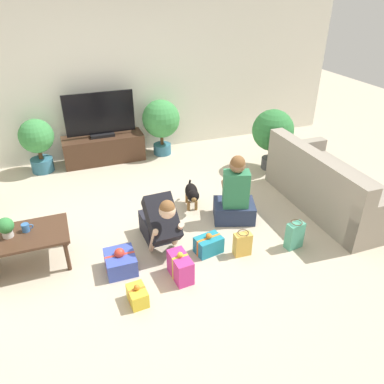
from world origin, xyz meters
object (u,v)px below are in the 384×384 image
at_px(dog, 192,193).
at_px(mug, 26,228).
at_px(person_sitting, 235,197).
at_px(gift_bag_b, 242,244).
at_px(tv, 100,117).
at_px(potted_plant_back_right, 161,121).
at_px(potted_plant_back_left, 37,141).
at_px(gift_box_a, 209,245).
at_px(coffee_table, 25,238).
at_px(gift_box_c, 120,262).
at_px(person_kneeling, 160,222).
at_px(tv_console, 104,149).
at_px(sofa_right, 330,188).
at_px(potted_plant_corner_right, 273,132).
at_px(gift_box_b, 138,295).
at_px(gift_bag_a, 295,235).
at_px(tabletop_plant, 6,227).
at_px(gift_box_d, 180,267).

relative_size(dog, mug, 4.48).
bearing_deg(person_sitting, gift_bag_b, 91.00).
relative_size(tv, potted_plant_back_right, 1.16).
xyz_separation_m(potted_plant_back_left, gift_box_a, (1.75, -2.89, -0.43)).
relative_size(coffee_table, gift_box_c, 2.52).
bearing_deg(person_kneeling, mug, 168.60).
height_order(tv_console, gift_box_a, tv_console).
bearing_deg(sofa_right, tv_console, 46.08).
distance_m(potted_plant_corner_right, gift_box_c, 3.30).
height_order(tv_console, gift_box_b, tv_console).
bearing_deg(dog, tv_console, 127.21).
distance_m(dog, gift_bag_a, 1.48).
bearing_deg(gift_bag_a, tabletop_plant, 166.12).
distance_m(gift_box_b, tabletop_plant, 1.56).
xyz_separation_m(sofa_right, person_sitting, (-1.37, 0.14, 0.05)).
bearing_deg(dog, potted_plant_corner_right, 37.37).
relative_size(person_kneeling, mug, 6.83).
bearing_deg(gift_box_c, potted_plant_back_left, 104.61).
bearing_deg(gift_box_b, gift_box_a, 26.83).
bearing_deg(tv, gift_box_d, -84.85).
xyz_separation_m(potted_plant_corner_right, mug, (-3.70, -1.17, -0.18)).
xyz_separation_m(tv_console, potted_plant_corner_right, (2.53, -1.24, 0.41)).
height_order(person_sitting, gift_bag_a, person_sitting).
bearing_deg(tabletop_plant, person_sitting, 0.31).
bearing_deg(gift_box_d, person_kneeling, 94.52).
xyz_separation_m(coffee_table, gift_box_d, (1.49, -0.76, -0.22)).
bearing_deg(potted_plant_back_right, tabletop_plant, -134.71).
bearing_deg(gift_box_d, gift_box_b, -159.29).
relative_size(potted_plant_back_right, potted_plant_corner_right, 0.98).
bearing_deg(gift_bag_b, gift_bag_a, -8.03).
bearing_deg(gift_box_b, tabletop_plant, 139.29).
bearing_deg(dog, gift_box_d, -102.05).
xyz_separation_m(potted_plant_corner_right, gift_bag_b, (-1.45, -1.87, -0.49)).
bearing_deg(potted_plant_back_right, gift_box_b, -110.16).
distance_m(dog, gift_box_c, 1.48).
bearing_deg(coffee_table, dog, 13.15).
xyz_separation_m(tv_console, gift_box_c, (-0.28, -2.89, -0.12)).
xyz_separation_m(gift_box_a, gift_bag_a, (0.98, -0.26, 0.07)).
height_order(sofa_right, gift_box_c, sofa_right).
height_order(tv, gift_bag_a, tv).
distance_m(tv, person_sitting, 2.79).
relative_size(gift_box_b, mug, 2.11).
bearing_deg(tv_console, gift_box_c, -95.52).
relative_size(coffee_table, person_sitting, 0.97).
bearing_deg(gift_box_a, gift_bag_a, -14.86).
bearing_deg(coffee_table, tv_console, 64.03).
bearing_deg(potted_plant_corner_right, tabletop_plant, -162.73).
height_order(potted_plant_corner_right, mug, potted_plant_corner_right).
relative_size(person_kneeling, gift_bag_b, 2.68).
bearing_deg(dog, sofa_right, -5.19).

